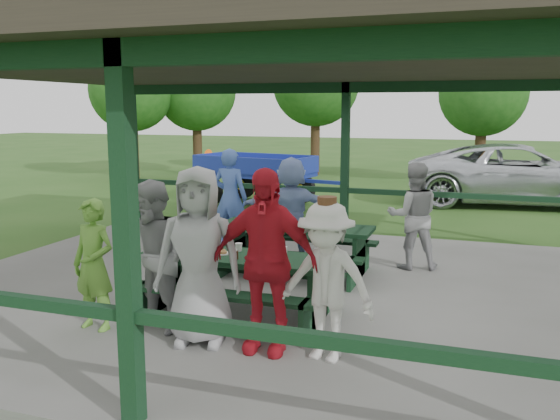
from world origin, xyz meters
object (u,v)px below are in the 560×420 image
at_px(contestant_green, 94,265).
at_px(contestant_grey_mid, 199,256).
at_px(picnic_table_far, 295,243).
at_px(farm_trailer, 255,178).
at_px(spectator_blue, 230,198).
at_px(spectator_grey, 413,216).
at_px(contestant_grey_left, 155,257).
at_px(pickup_truck, 520,175).
at_px(contestant_red, 265,261).
at_px(contestant_white_fedora, 326,282).
at_px(picnic_table_near, 238,278).
at_px(spectator_lblue, 291,209).

xyz_separation_m(contestant_green, contestant_grey_mid, (1.32, 0.01, 0.20)).
xyz_separation_m(picnic_table_far, farm_trailer, (-3.18, 6.51, 0.16)).
relative_size(spectator_blue, farm_trailer, 0.43).
xyz_separation_m(spectator_grey, farm_trailer, (-4.84, 5.61, -0.22)).
bearing_deg(contestant_grey_left, pickup_truck, 88.68).
height_order(contestant_grey_left, contestant_grey_mid, contestant_grey_mid).
xyz_separation_m(contestant_grey_mid, farm_trailer, (-3.02, 9.44, -0.33)).
distance_m(contestant_red, contestant_white_fedora, 0.67).
relative_size(picnic_table_far, farm_trailer, 0.55).
distance_m(contestant_red, farm_trailer, 10.14).
bearing_deg(spectator_blue, spectator_grey, 174.88).
height_order(contestant_green, contestant_grey_mid, contestant_grey_mid).
relative_size(picnic_table_near, farm_trailer, 0.56).
relative_size(picnic_table_near, pickup_truck, 0.40).
bearing_deg(contestant_white_fedora, spectator_grey, 93.89).
bearing_deg(spectator_grey, contestant_red, 58.99).
bearing_deg(contestant_grey_left, picnic_table_far, 94.09).
bearing_deg(pickup_truck, contestant_grey_mid, 156.38).
bearing_deg(pickup_truck, spectator_grey, 160.30).
relative_size(picnic_table_far, contestant_grey_left, 1.36).
distance_m(picnic_table_near, picnic_table_far, 2.00).
bearing_deg(contestant_grey_left, picnic_table_near, 69.95).
height_order(contestant_green, contestant_grey_left, contestant_grey_left).
height_order(contestant_green, contestant_red, contestant_red).
bearing_deg(picnic_table_far, pickup_truck, 67.72).
xyz_separation_m(spectator_grey, pickup_truck, (1.96, 7.95, -0.11)).
relative_size(spectator_lblue, pickup_truck, 0.29).
xyz_separation_m(picnic_table_far, spectator_blue, (-1.67, 1.36, 0.43)).
bearing_deg(spectator_grey, contestant_green, 35.64).
bearing_deg(contestant_green, picnic_table_near, 41.17).
distance_m(spectator_blue, spectator_grey, 3.36).
xyz_separation_m(picnic_table_near, contestant_red, (0.69, -0.90, 0.49)).
xyz_separation_m(contestant_grey_left, farm_trailer, (-2.41, 9.31, -0.24)).
bearing_deg(contestant_red, contestant_grey_left, 175.84).
bearing_deg(contestant_white_fedora, spectator_lblue, 123.11).
relative_size(picnic_table_near, spectator_lblue, 1.38).
xyz_separation_m(contestant_grey_left, spectator_grey, (2.43, 3.70, -0.02)).
bearing_deg(picnic_table_near, spectator_lblue, 94.26).
height_order(contestant_grey_mid, farm_trailer, contestant_grey_mid).
relative_size(contestant_green, spectator_grey, 0.90).
height_order(contestant_green, pickup_truck, pickup_truck).
xyz_separation_m(contestant_grey_left, contestant_white_fedora, (2.00, -0.10, -0.06)).
distance_m(contestant_green, spectator_lblue, 3.88).
distance_m(contestant_grey_left, spectator_blue, 4.27).
relative_size(picnic_table_near, spectator_blue, 1.33).
bearing_deg(contestant_green, spectator_blue, 99.15).
xyz_separation_m(contestant_grey_left, pickup_truck, (4.39, 11.65, -0.14)).
bearing_deg(contestant_green, contestant_red, 7.79).
bearing_deg(spectator_blue, picnic_table_near, 117.84).
distance_m(picnic_table_far, contestant_grey_mid, 2.98).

